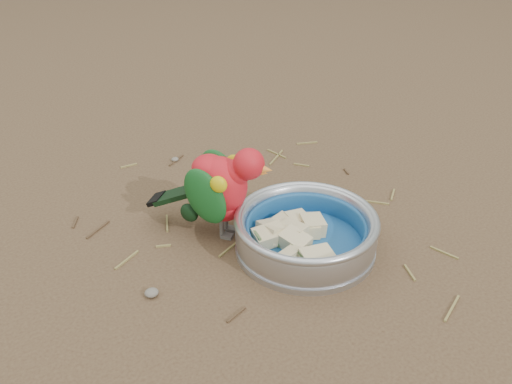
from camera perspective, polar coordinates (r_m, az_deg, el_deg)
ground at (r=0.85m, az=-2.12°, el=-7.30°), size 60.00×60.00×0.00m
food_bowl at (r=0.88m, az=4.94°, el=-5.36°), size 0.21×0.21×0.02m
bowl_wall at (r=0.86m, az=5.03°, el=-3.76°), size 0.21×0.21×0.04m
fruit_wedges at (r=0.87m, az=5.00°, el=-4.14°), size 0.13×0.13×0.03m
lory_parrot at (r=0.88m, az=-3.55°, el=-0.06°), size 0.19×0.20×0.15m
ground_debris at (r=0.89m, az=-3.04°, el=-5.49°), size 0.90×0.80×0.01m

